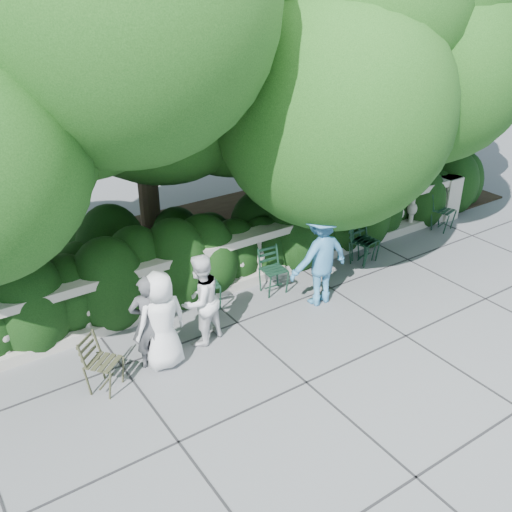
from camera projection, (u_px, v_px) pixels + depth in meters
ground at (292, 337)px, 8.96m from camera, size 90.00×90.00×0.00m
balustrade at (231, 265)px, 10.06m from camera, size 12.00×0.44×1.00m
shrub_hedge at (199, 263)px, 11.17m from camera, size 15.00×2.60×1.70m
tree_canopy at (218, 46)px, 9.85m from camera, size 15.04×6.52×6.78m
chair_b at (210, 312)px, 9.60m from camera, size 0.54×0.57×0.84m
chair_c at (278, 295)px, 10.07m from camera, size 0.47×0.51×0.84m
chair_d at (369, 264)px, 11.14m from camera, size 0.47×0.51×0.84m
chair_e at (368, 264)px, 11.12m from camera, size 0.58×0.61×0.84m
chair_f at (447, 231)px, 12.50m from camera, size 0.55×0.58×0.84m
chair_weathered at (117, 390)px, 7.82m from camera, size 0.64×0.65×0.84m
person_businessman at (162, 321)px, 8.00m from camera, size 0.75×0.50×1.51m
person_woman_grey at (149, 322)px, 8.00m from camera, size 0.63×0.53×1.47m
person_casual_man at (200, 300)px, 8.53m from camera, size 0.85×0.75×1.47m
person_older_blue at (320, 256)px, 9.50m from camera, size 1.14×0.66×1.77m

